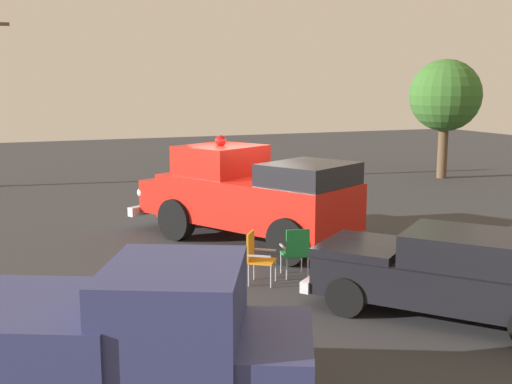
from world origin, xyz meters
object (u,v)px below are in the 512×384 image
lawn_chair_by_car (256,254)px  traffic_cone (236,206)px  vintage_fire_truck (249,194)px  parked_pickup (98,341)px  oak_tree_right (445,96)px  lawn_chair_spare (296,249)px  classic_hot_rod (444,272)px

lawn_chair_by_car → traffic_cone: (6.08, -1.80, -0.28)m
traffic_cone → vintage_fire_truck: bearing=166.0°
traffic_cone → parked_pickup: bearing=152.1°
vintage_fire_truck → parked_pickup: 8.66m
vintage_fire_truck → oak_tree_right: (7.01, -11.28, 2.15)m
parked_pickup → traffic_cone: size_ratio=8.04×
vintage_fire_truck → parked_pickup: (-7.29, 4.67, -0.21)m
oak_tree_right → traffic_cone: 11.71m
vintage_fire_truck → lawn_chair_by_car: 3.38m
lawn_chair_spare → parked_pickup: bearing=133.0°
lawn_chair_by_car → lawn_chair_spare: size_ratio=1.00×
classic_hot_rod → lawn_chair_by_car: (2.76, 2.28, -0.16)m
lawn_chair_by_car → lawn_chair_spare: (0.05, -0.88, 0.00)m
lawn_chair_spare → traffic_cone: lawn_chair_spare is taller
lawn_chair_by_car → oak_tree_right: 16.22m
classic_hot_rod → oak_tree_right: 16.58m
traffic_cone → oak_tree_right: bearing=-68.8°
vintage_fire_truck → lawn_chair_by_car: bearing=161.3°
lawn_chair_by_car → traffic_cone: bearing=-16.5°
parked_pickup → lawn_chair_spare: bearing=-47.0°
lawn_chair_spare → classic_hot_rod: bearing=-153.5°
vintage_fire_truck → lawn_chair_spare: (-3.10, 0.19, -0.61)m
vintage_fire_truck → parked_pickup: bearing=147.3°
parked_pickup → lawn_chair_by_car: parked_pickup is taller
lawn_chair_by_car → lawn_chair_spare: bearing=-86.8°
classic_hot_rod → parked_pickup: parked_pickup is taller
vintage_fire_truck → lawn_chair_spare: bearing=176.6°
parked_pickup → lawn_chair_spare: (4.18, -4.49, -0.40)m
classic_hot_rod → lawn_chair_by_car: 3.59m
parked_pickup → traffic_cone: bearing=-27.9°
vintage_fire_truck → classic_hot_rod: size_ratio=1.38×
lawn_chair_by_car → vintage_fire_truck: bearing=-18.7°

